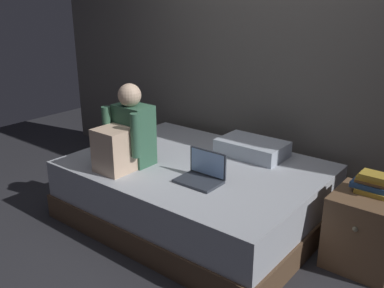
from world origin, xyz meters
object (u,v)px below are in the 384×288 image
object	(u,v)px
laptop	(202,174)
book_stack	(372,183)
nightstand	(364,231)
pillow	(252,148)
bed	(195,192)
person_sitting	(126,136)

from	to	relation	value
laptop	book_stack	xyz separation A→B (m)	(1.05, 0.50, 0.04)
nightstand	pillow	distance (m)	1.11
bed	pillow	world-z (taller)	pillow
bed	book_stack	size ratio (longest dim) A/B	8.36
bed	nightstand	world-z (taller)	nightstand
person_sitting	book_stack	size ratio (longest dim) A/B	2.74
person_sitting	nightstand	bearing A→B (deg)	19.17
nightstand	person_sitting	xyz separation A→B (m)	(-1.70, -0.59, 0.49)
bed	nightstand	bearing A→B (deg)	9.32
person_sitting	book_stack	world-z (taller)	person_sitting
bed	laptop	size ratio (longest dim) A/B	6.25
pillow	bed	bearing A→B (deg)	-119.80
bed	person_sitting	distance (m)	0.74
bed	nightstand	distance (m)	1.32
laptop	pillow	world-z (taller)	laptop
nightstand	bed	bearing A→B (deg)	-170.68
laptop	nightstand	bearing A→B (deg)	23.09
nightstand	laptop	size ratio (longest dim) A/B	1.64
person_sitting	pillow	distance (m)	1.07
book_stack	laptop	bearing A→B (deg)	-154.38
nightstand	book_stack	size ratio (longest dim) A/B	2.20
nightstand	laptop	bearing A→B (deg)	-156.91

